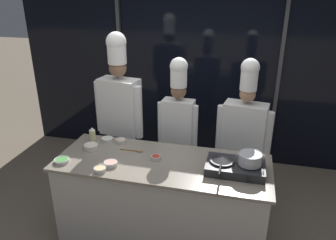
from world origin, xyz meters
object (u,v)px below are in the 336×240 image
object	(u,v)px
prep_bowl_chili_flakes	(156,157)
chef_head	(120,107)
prep_bowl_garlic	(91,146)
chef_sous	(178,121)
frying_pan	(222,159)
squeeze_bottle_oil	(92,134)
prep_bowl_bean_sprouts	(107,139)
prep_bowl_chicken	(121,141)
prep_bowl_scallions	(62,160)
stock_pot	(250,158)
prep_bowl_shrimp	(111,163)
prep_bowl_ginger	(100,169)
portable_stove	(235,167)
chef_line	(244,130)
serving_spoon_slotted	(136,151)

from	to	relation	value
prep_bowl_chili_flakes	chef_head	xyz separation A→B (m)	(-0.64, 0.67, 0.25)
prep_bowl_garlic	chef_sous	xyz separation A→B (m)	(0.82, 0.62, 0.13)
frying_pan	squeeze_bottle_oil	bearing A→B (deg)	168.87
prep_bowl_bean_sprouts	prep_bowl_chicken	size ratio (longest dim) A/B	1.19
prep_bowl_bean_sprouts	prep_bowl_scallions	distance (m)	0.61
stock_pot	prep_bowl_shrimp	xyz separation A→B (m)	(-1.31, -0.19, -0.13)
prep_bowl_garlic	prep_bowl_scallions	xyz separation A→B (m)	(-0.16, -0.33, -0.01)
prep_bowl_ginger	chef_head	xyz separation A→B (m)	(-0.19, 1.01, 0.25)
portable_stove	stock_pot	world-z (taller)	stock_pot
prep_bowl_shrimp	chef_sous	bearing A→B (deg)	61.91
prep_bowl_bean_sprouts	prep_bowl_shrimp	world-z (taller)	prep_bowl_shrimp
prep_bowl_scallions	prep_bowl_bean_sprouts	bearing A→B (deg)	66.06
portable_stove	stock_pot	xyz separation A→B (m)	(0.13, 0.00, 0.11)
prep_bowl_shrimp	chef_head	xyz separation A→B (m)	(-0.24, 0.89, 0.25)
prep_bowl_ginger	prep_bowl_shrimp	bearing A→B (deg)	66.31
squeeze_bottle_oil	prep_bowl_shrimp	xyz separation A→B (m)	(0.42, -0.48, -0.05)
prep_bowl_chicken	chef_sous	bearing A→B (deg)	35.53
chef_line	serving_spoon_slotted	bearing A→B (deg)	38.11
frying_pan	prep_bowl_chili_flakes	size ratio (longest dim) A/B	4.37
frying_pan	prep_bowl_chicken	distance (m)	1.19
frying_pan	chef_head	distance (m)	1.49
portable_stove	chef_line	distance (m)	0.78
prep_bowl_garlic	chef_head	bearing A→B (deg)	80.97
portable_stove	prep_bowl_chicken	bearing A→B (deg)	166.70
prep_bowl_shrimp	prep_bowl_ginger	xyz separation A→B (m)	(-0.05, -0.13, -0.00)
prep_bowl_garlic	prep_bowl_ginger	bearing A→B (deg)	-54.30
prep_bowl_shrimp	serving_spoon_slotted	distance (m)	0.37
chef_head	prep_bowl_chili_flakes	bearing A→B (deg)	142.51
prep_bowl_bean_sprouts	prep_bowl_ginger	size ratio (longest dim) A/B	1.13
prep_bowl_chicken	chef_line	distance (m)	1.41
frying_pan	prep_bowl_ginger	xyz separation A→B (m)	(-1.11, -0.31, -0.09)
frying_pan	prep_bowl_bean_sprouts	bearing A→B (deg)	166.50
prep_bowl_garlic	prep_bowl_scallions	world-z (taller)	prep_bowl_garlic
prep_bowl_chili_flakes	serving_spoon_slotted	world-z (taller)	prep_bowl_chili_flakes
serving_spoon_slotted	chef_head	world-z (taller)	chef_head
chef_sous	prep_bowl_scallions	bearing A→B (deg)	46.79
stock_pot	prep_bowl_chicken	distance (m)	1.43
chef_sous	chef_line	bearing A→B (deg)	-172.00
prep_bowl_scallions	prep_bowl_chicken	bearing A→B (deg)	52.87
frying_pan	prep_bowl_garlic	xyz separation A→B (m)	(-1.40, 0.09, -0.08)
prep_bowl_ginger	prep_bowl_scallions	size ratio (longest dim) A/B	0.78
chef_sous	chef_line	size ratio (longest dim) A/B	0.99
prep_bowl_chili_flakes	frying_pan	bearing A→B (deg)	-3.38
serving_spoon_slotted	chef_line	size ratio (longest dim) A/B	0.14
prep_bowl_bean_sprouts	prep_bowl_ginger	distance (m)	0.66
prep_bowl_ginger	chef_sous	size ratio (longest dim) A/B	0.06
squeeze_bottle_oil	prep_bowl_chicken	size ratio (longest dim) A/B	1.43
squeeze_bottle_oil	chef_line	xyz separation A→B (m)	(1.66, 0.49, 0.02)
prep_bowl_chicken	chef_sous	world-z (taller)	chef_sous
prep_bowl_shrimp	prep_bowl_ginger	bearing A→B (deg)	-113.69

